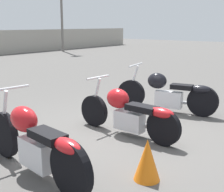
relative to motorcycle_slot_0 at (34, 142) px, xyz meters
name	(u,v)px	position (x,y,z in m)	size (l,w,h in m)	color
ground_plane	(120,134)	(1.88, 0.07, -0.44)	(60.00, 60.00, 0.00)	#514F4C
motorcycle_slot_0	(34,142)	(0.00, 0.00, 0.00)	(0.73, 2.20, 1.02)	black
motorcycle_slot_1	(128,113)	(1.90, -0.09, -0.04)	(0.57, 2.08, 0.95)	black
motorcycle_slot_2	(167,93)	(3.61, 0.08, -0.01)	(0.78, 2.21, 1.00)	black
traffic_cone_near	(147,160)	(0.75, -1.18, -0.18)	(0.33, 0.33, 0.52)	orange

